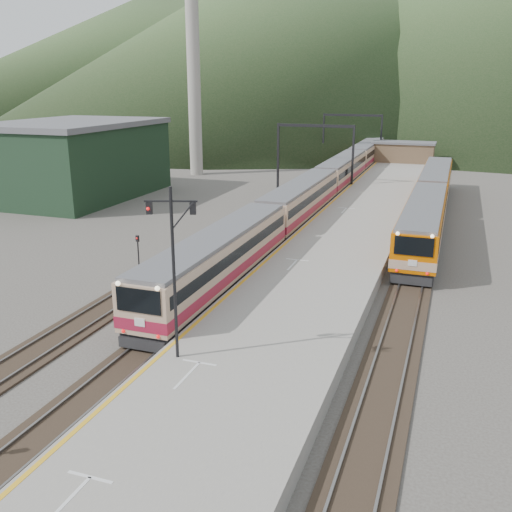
% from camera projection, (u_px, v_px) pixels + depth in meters
% --- Properties ---
extents(ground, '(400.00, 400.00, 0.00)m').
position_uv_depth(ground, '(13.00, 463.00, 19.80)').
color(ground, '#47423D').
rests_on(ground, ground).
extents(track_main, '(2.60, 200.00, 0.23)m').
position_uv_depth(track_main, '(305.00, 217.00, 55.88)').
color(track_main, black).
rests_on(track_main, ground).
extents(track_far, '(2.60, 200.00, 0.23)m').
position_uv_depth(track_far, '(257.00, 213.00, 57.47)').
color(track_far, black).
rests_on(track_far, ground).
extents(track_second, '(2.60, 200.00, 0.23)m').
position_uv_depth(track_second, '(427.00, 227.00, 52.23)').
color(track_second, black).
rests_on(track_second, ground).
extents(platform, '(8.00, 100.00, 1.00)m').
position_uv_depth(platform, '(359.00, 222.00, 52.18)').
color(platform, gray).
rests_on(platform, ground).
extents(gantry_near, '(9.55, 0.25, 8.00)m').
position_uv_depth(gantry_near, '(315.00, 144.00, 68.73)').
color(gantry_near, black).
rests_on(gantry_near, ground).
extents(gantry_far, '(9.55, 0.25, 8.00)m').
position_uv_depth(gantry_far, '(352.00, 129.00, 91.30)').
color(gantry_far, black).
rests_on(gantry_far, ground).
extents(warehouse, '(14.50, 20.50, 8.60)m').
position_uv_depth(warehouse, '(74.00, 159.00, 65.35)').
color(warehouse, black).
rests_on(warehouse, ground).
extents(smokestack, '(1.80, 1.80, 30.00)m').
position_uv_depth(smokestack, '(193.00, 66.00, 78.40)').
color(smokestack, '#9E998E').
rests_on(smokestack, ground).
extents(station_shed, '(9.40, 4.40, 3.10)m').
position_uv_depth(station_shed, '(403.00, 152.00, 87.68)').
color(station_shed, brown).
rests_on(station_shed, platform).
extents(hill_a, '(180.00, 180.00, 60.00)m').
position_uv_depth(hill_a, '(305.00, 31.00, 195.30)').
color(hill_a, '#2A4821').
rests_on(hill_a, ground).
extents(hill_d, '(200.00, 200.00, 55.00)m').
position_uv_depth(hill_d, '(166.00, 50.00, 266.57)').
color(hill_d, '#2A4821').
rests_on(hill_d, ground).
extents(main_train, '(2.87, 78.82, 3.51)m').
position_uv_depth(main_train, '(324.00, 185.00, 62.67)').
color(main_train, tan).
rests_on(main_train, track_main).
extents(second_train, '(2.95, 40.11, 3.60)m').
position_uv_depth(second_train, '(430.00, 200.00, 54.15)').
color(second_train, '#CC5A00').
rests_on(second_train, track_second).
extents(signal_mast, '(2.11, 0.81, 7.63)m').
position_uv_depth(signal_mast, '(173.00, 257.00, 24.00)').
color(signal_mast, black).
rests_on(signal_mast, platform).
extents(short_signal_b, '(0.24, 0.18, 2.27)m').
position_uv_depth(short_signal_b, '(267.00, 212.00, 51.79)').
color(short_signal_b, black).
rests_on(short_signal_b, ground).
extents(short_signal_c, '(0.24, 0.19, 2.27)m').
position_uv_depth(short_signal_c, '(138.00, 246.00, 40.76)').
color(short_signal_c, black).
rests_on(short_signal_c, ground).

